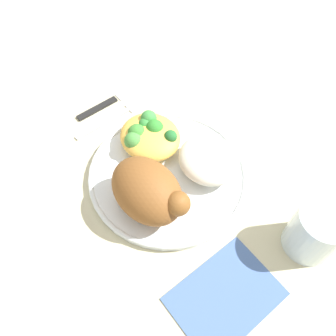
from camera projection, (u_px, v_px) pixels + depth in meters
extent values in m
plane|color=beige|center=(168.00, 177.00, 0.54)|extent=(2.00, 2.00, 0.00)
cylinder|color=white|center=(168.00, 175.00, 0.53)|extent=(0.24, 0.24, 0.01)
torus|color=white|center=(168.00, 173.00, 0.53)|extent=(0.25, 0.25, 0.01)
ellipsoid|color=brown|center=(147.00, 190.00, 0.46)|extent=(0.11, 0.08, 0.07)
sphere|color=brown|center=(178.00, 204.00, 0.43)|extent=(0.03, 0.03, 0.03)
ellipsoid|color=silver|center=(209.00, 160.00, 0.51)|extent=(0.09, 0.09, 0.04)
ellipsoid|color=#F4B94A|center=(150.00, 137.00, 0.54)|extent=(0.10, 0.09, 0.03)
sphere|color=#4A9341|center=(134.00, 141.00, 0.53)|extent=(0.03, 0.03, 0.03)
sphere|color=#266D31|center=(171.00, 136.00, 0.53)|extent=(0.02, 0.02, 0.02)
sphere|color=#378B3C|center=(145.00, 125.00, 0.54)|extent=(0.02, 0.02, 0.02)
sphere|color=#3E8B34|center=(138.00, 132.00, 0.53)|extent=(0.03, 0.03, 0.03)
sphere|color=#318B2F|center=(155.00, 128.00, 0.54)|extent=(0.03, 0.03, 0.03)
sphere|color=#3E8F41|center=(149.00, 118.00, 0.54)|extent=(0.03, 0.03, 0.03)
cube|color=#B2B2B7|center=(103.00, 123.00, 0.59)|extent=(0.01, 0.11, 0.01)
cube|color=#B2B2B7|center=(136.00, 105.00, 0.62)|extent=(0.02, 0.03, 0.00)
cube|color=black|center=(99.00, 106.00, 0.61)|extent=(0.02, 0.08, 0.01)
cube|color=#B2B2B7|center=(142.00, 85.00, 0.65)|extent=(0.02, 0.11, 0.00)
cylinder|color=silver|center=(316.00, 231.00, 0.44)|extent=(0.07, 0.07, 0.08)
cube|color=#47669E|center=(225.00, 296.00, 0.43)|extent=(0.11, 0.14, 0.00)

